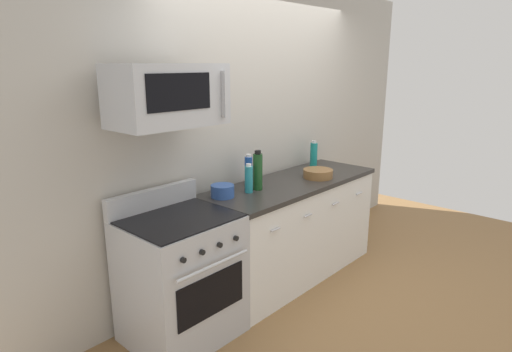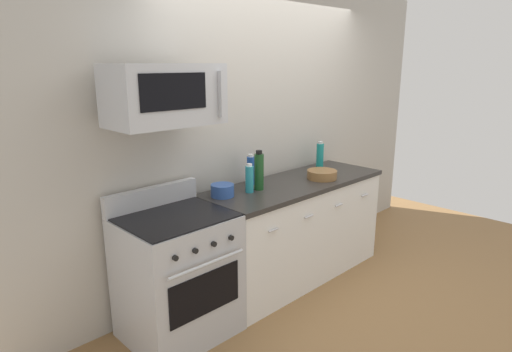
% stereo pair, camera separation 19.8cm
% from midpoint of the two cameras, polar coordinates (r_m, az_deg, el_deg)
% --- Properties ---
extents(ground_plane, '(5.93, 5.93, 0.00)m').
position_cam_midpoint_polar(ground_plane, '(4.25, 6.41, -12.77)').
color(ground_plane, olive).
extents(back_wall, '(4.94, 0.10, 2.70)m').
position_cam_midpoint_polar(back_wall, '(4.09, 2.48, 6.19)').
color(back_wall, '#B7B2A8').
rests_on(back_wall, ground_plane).
extents(counter_unit, '(1.85, 0.66, 0.92)m').
position_cam_midpoint_polar(counter_unit, '(4.06, 6.60, -7.00)').
color(counter_unit, white).
rests_on(counter_unit, ground_plane).
extents(range_oven, '(0.76, 0.69, 1.07)m').
position_cam_midpoint_polar(range_oven, '(3.24, -8.54, -12.77)').
color(range_oven, '#B7BABF').
rests_on(range_oven, ground_plane).
extents(microwave, '(0.74, 0.44, 0.40)m').
position_cam_midpoint_polar(microwave, '(2.92, -10.02, 10.50)').
color(microwave, '#B7BABF').
extents(bottle_sparkling_teal, '(0.07, 0.07, 0.27)m').
position_cam_midpoint_polar(bottle_sparkling_teal, '(4.45, 9.70, 2.73)').
color(bottle_sparkling_teal, '#197F7A').
rests_on(bottle_sparkling_teal, countertop_slab).
extents(bottle_soda_blue, '(0.07, 0.07, 0.27)m').
position_cam_midpoint_polar(bottle_soda_blue, '(3.75, 0.80, 0.76)').
color(bottle_soda_blue, '#1E4CA5').
rests_on(bottle_soda_blue, countertop_slab).
extents(bottle_dish_soap, '(0.07, 0.07, 0.24)m').
position_cam_midpoint_polar(bottle_dish_soap, '(3.53, 0.73, -0.38)').
color(bottle_dish_soap, teal).
rests_on(bottle_dish_soap, countertop_slab).
extents(bottle_wine_green, '(0.08, 0.08, 0.33)m').
position_cam_midpoint_polar(bottle_wine_green, '(3.60, 1.97, 0.63)').
color(bottle_wine_green, '#19471E').
rests_on(bottle_wine_green, countertop_slab).
extents(bowl_wooden_salad, '(0.27, 0.27, 0.08)m').
position_cam_midpoint_polar(bowl_wooden_salad, '(4.03, 10.09, 0.24)').
color(bowl_wooden_salad, brown).
rests_on(bowl_wooden_salad, countertop_slab).
extents(bowl_blue_mixing, '(0.19, 0.19, 0.10)m').
position_cam_midpoint_polar(bowl_blue_mixing, '(3.44, -2.81, -1.89)').
color(bowl_blue_mixing, '#2D519E').
rests_on(bowl_blue_mixing, countertop_slab).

